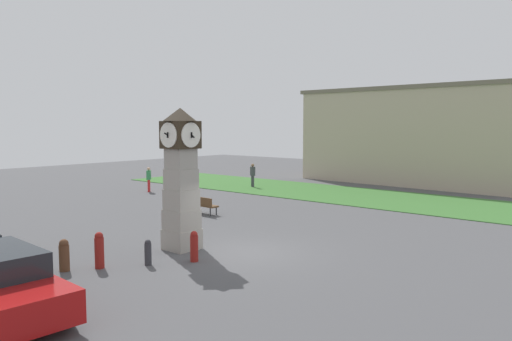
{
  "coord_description": "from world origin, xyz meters",
  "views": [
    {
      "loc": [
        11.55,
        -13.02,
        4.56
      ],
      "look_at": [
        -0.86,
        1.55,
        2.79
      ],
      "focal_mm": 35.0,
      "sensor_mm": 36.0,
      "label": 1
    }
  ],
  "objects_px": {
    "bollard_mid_row": "(148,252)",
    "pedestrian_crossing_lot": "(253,174)",
    "bollard_far_row": "(99,250)",
    "pedestrian_near_bench": "(149,178)",
    "bollard_end_row": "(64,255)",
    "bench": "(204,204)",
    "bollard_near_tower": "(194,246)",
    "clock_tower": "(181,178)"
  },
  "relations": [
    {
      "from": "pedestrian_crossing_lot",
      "to": "bollard_near_tower",
      "type": "bearing_deg",
      "value": -54.85
    },
    {
      "from": "bench",
      "to": "bollard_mid_row",
      "type": "bearing_deg",
      "value": -54.79
    },
    {
      "from": "bollard_far_row",
      "to": "bollard_end_row",
      "type": "distance_m",
      "value": 1.05
    },
    {
      "from": "bollard_near_tower",
      "to": "bench",
      "type": "height_order",
      "value": "bollard_near_tower"
    },
    {
      "from": "clock_tower",
      "to": "bollard_end_row",
      "type": "bearing_deg",
      "value": -99.56
    },
    {
      "from": "clock_tower",
      "to": "pedestrian_crossing_lot",
      "type": "height_order",
      "value": "clock_tower"
    },
    {
      "from": "bollard_end_row",
      "to": "bollard_mid_row",
      "type": "bearing_deg",
      "value": 55.29
    },
    {
      "from": "bollard_far_row",
      "to": "bench",
      "type": "relative_size",
      "value": 0.72
    },
    {
      "from": "pedestrian_crossing_lot",
      "to": "bollard_far_row",
      "type": "bearing_deg",
      "value": -62.61
    },
    {
      "from": "bollard_near_tower",
      "to": "bollard_mid_row",
      "type": "height_order",
      "value": "bollard_near_tower"
    },
    {
      "from": "bollard_near_tower",
      "to": "bollard_end_row",
      "type": "distance_m",
      "value": 4.07
    },
    {
      "from": "pedestrian_near_bench",
      "to": "bollard_far_row",
      "type": "bearing_deg",
      "value": -42.32
    },
    {
      "from": "clock_tower",
      "to": "pedestrian_near_bench",
      "type": "xyz_separation_m",
      "value": [
        -13.63,
        8.96,
        -1.66
      ]
    },
    {
      "from": "bollard_mid_row",
      "to": "pedestrian_crossing_lot",
      "type": "relative_size",
      "value": 0.49
    },
    {
      "from": "bollard_far_row",
      "to": "pedestrian_crossing_lot",
      "type": "bearing_deg",
      "value": 117.39
    },
    {
      "from": "pedestrian_crossing_lot",
      "to": "bollard_mid_row",
      "type": "bearing_deg",
      "value": -58.81
    },
    {
      "from": "bollard_near_tower",
      "to": "bench",
      "type": "relative_size",
      "value": 0.64
    },
    {
      "from": "clock_tower",
      "to": "bollard_mid_row",
      "type": "bearing_deg",
      "value": -70.43
    },
    {
      "from": "bench",
      "to": "pedestrian_crossing_lot",
      "type": "height_order",
      "value": "pedestrian_crossing_lot"
    },
    {
      "from": "bollard_near_tower",
      "to": "bollard_end_row",
      "type": "relative_size",
      "value": 1.02
    },
    {
      "from": "bollard_mid_row",
      "to": "pedestrian_crossing_lot",
      "type": "distance_m",
      "value": 20.38
    },
    {
      "from": "bollard_near_tower",
      "to": "bollard_end_row",
      "type": "bearing_deg",
      "value": -124.16
    },
    {
      "from": "bench",
      "to": "pedestrian_crossing_lot",
      "type": "bearing_deg",
      "value": 117.86
    },
    {
      "from": "bollard_end_row",
      "to": "pedestrian_near_bench",
      "type": "bearing_deg",
      "value": 134.47
    },
    {
      "from": "clock_tower",
      "to": "bollard_end_row",
      "type": "height_order",
      "value": "clock_tower"
    },
    {
      "from": "bollard_far_row",
      "to": "pedestrian_near_bench",
      "type": "relative_size",
      "value": 0.7
    },
    {
      "from": "clock_tower",
      "to": "bench",
      "type": "xyz_separation_m",
      "value": [
        -4.59,
        5.46,
        -2.1
      ]
    },
    {
      "from": "bench",
      "to": "clock_tower",
      "type": "bearing_deg",
      "value": -49.96
    },
    {
      "from": "clock_tower",
      "to": "pedestrian_near_bench",
      "type": "relative_size",
      "value": 3.07
    },
    {
      "from": "clock_tower",
      "to": "bollard_far_row",
      "type": "bearing_deg",
      "value": -92.42
    },
    {
      "from": "bollard_far_row",
      "to": "bollard_end_row",
      "type": "bearing_deg",
      "value": -122.79
    },
    {
      "from": "pedestrian_near_bench",
      "to": "bollard_mid_row",
      "type": "bearing_deg",
      "value": -37.58
    },
    {
      "from": "clock_tower",
      "to": "bollard_mid_row",
      "type": "distance_m",
      "value": 3.13
    },
    {
      "from": "bollard_mid_row",
      "to": "pedestrian_near_bench",
      "type": "xyz_separation_m",
      "value": [
        -14.37,
        11.06,
        0.53
      ]
    },
    {
      "from": "bollard_near_tower",
      "to": "pedestrian_crossing_lot",
      "type": "bearing_deg",
      "value": 125.15
    },
    {
      "from": "bollard_far_row",
      "to": "pedestrian_near_bench",
      "type": "bearing_deg",
      "value": 137.68
    },
    {
      "from": "bollard_end_row",
      "to": "bench",
      "type": "xyz_separation_m",
      "value": [
        -3.88,
        9.66,
        0.01
      ]
    },
    {
      "from": "pedestrian_crossing_lot",
      "to": "clock_tower",
      "type": "bearing_deg",
      "value": -57.39
    },
    {
      "from": "bollard_near_tower",
      "to": "bollard_mid_row",
      "type": "distance_m",
      "value": 1.51
    },
    {
      "from": "pedestrian_near_bench",
      "to": "bollard_end_row",
      "type": "bearing_deg",
      "value": -45.53
    },
    {
      "from": "bollard_end_row",
      "to": "bench",
      "type": "height_order",
      "value": "bollard_end_row"
    },
    {
      "from": "bollard_mid_row",
      "to": "bollard_far_row",
      "type": "bearing_deg",
      "value": -126.04
    }
  ]
}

